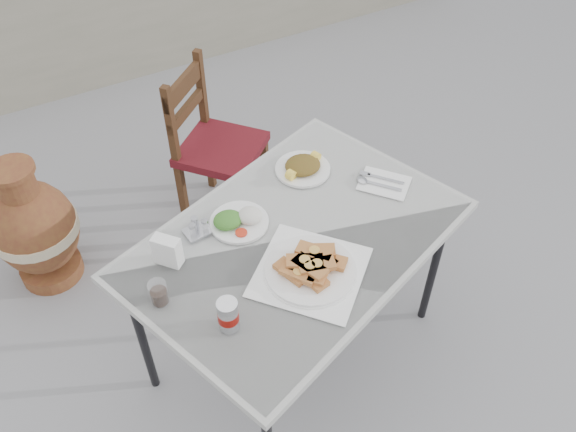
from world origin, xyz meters
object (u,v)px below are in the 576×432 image
napkin_holder (167,251)px  cola_glass (159,294)px  pide_plate (310,266)px  chair (214,145)px  terracotta_urn (35,228)px  salad_rice_plate (238,220)px  salad_chopped_plate (303,167)px  condiment_caddy (198,229)px  soda_can (228,315)px  cafe_table (296,246)px

napkin_holder → cola_glass: bearing=-161.7°
pide_plate → chair: 1.21m
terracotta_urn → chair: bearing=0.8°
salad_rice_plate → salad_chopped_plate: 0.39m
condiment_caddy → chair: bearing=63.9°
soda_can → salad_rice_plate: bearing=60.7°
salad_chopped_plate → chair: (-0.12, 0.68, -0.31)m
salad_chopped_plate → terracotta_urn: size_ratio=0.33×
napkin_holder → pide_plate: bearing=-75.0°
salad_chopped_plate → chair: size_ratio=0.26×
cola_glass → napkin_holder: 0.17m
salad_rice_plate → cola_glass: bearing=-152.6°
salad_rice_plate → terracotta_urn: salad_rice_plate is taller
condiment_caddy → cafe_table: bearing=-31.3°
condiment_caddy → chair: size_ratio=0.12×
cola_glass → chair: bearing=58.7°
cola_glass → terracotta_urn: bearing=107.0°
cafe_table → pide_plate: pide_plate is taller
cola_glass → condiment_caddy: (0.23, 0.23, -0.02)m
terracotta_urn → cola_glass: bearing=-73.0°
pide_plate → cafe_table: bearing=76.5°
cafe_table → chair: bearing=85.3°
cafe_table → napkin_holder: size_ratio=12.34×
condiment_caddy → chair: 0.94m
condiment_caddy → napkin_holder: bearing=-150.9°
soda_can → napkin_holder: (-0.07, 0.35, -0.00)m
salad_chopped_plate → cola_glass: (-0.75, -0.35, 0.02)m
soda_can → napkin_holder: size_ratio=1.06×
soda_can → cafe_table: bearing=32.3°
pide_plate → cola_glass: (-0.50, 0.13, 0.01)m
condiment_caddy → terracotta_urn: (-0.54, 0.78, -0.45)m
salad_rice_plate → chair: bearing=73.9°
salad_rice_plate → napkin_holder: bearing=-170.1°
cafe_table → soda_can: 0.47m
cola_glass → condiment_caddy: bearing=44.4°
soda_can → condiment_caddy: size_ratio=1.16×
condiment_caddy → salad_chopped_plate: bearing=13.2°
salad_rice_plate → soda_can: (-0.23, -0.40, 0.04)m
pide_plate → napkin_holder: napkin_holder is taller
chair → cafe_table: bearing=-136.1°
soda_can → cola_glass: (-0.16, 0.20, -0.02)m
cola_glass → salad_rice_plate: bearing=27.4°
cola_glass → soda_can: bearing=-51.8°
terracotta_urn → salad_chopped_plate: bearing=-32.1°
cafe_table → soda_can: size_ratio=11.66×
pide_plate → napkin_holder: bearing=145.7°
pide_plate → soda_can: soda_can is taller
cafe_table → cola_glass: 0.55m
salad_chopped_plate → condiment_caddy: (-0.51, -0.12, 0.00)m
cola_glass → condiment_caddy: 0.33m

